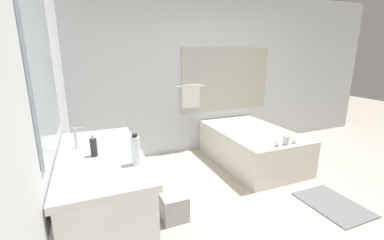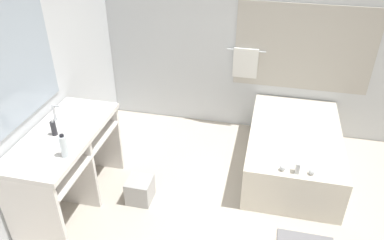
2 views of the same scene
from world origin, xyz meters
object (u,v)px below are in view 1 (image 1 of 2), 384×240
object	(u,v)px
water_bottle_1	(135,150)
soap_dispenser	(94,147)
waste_bin	(174,207)
bathtub	(251,144)

from	to	relation	value
water_bottle_1	soap_dispenser	bearing A→B (deg)	133.94
water_bottle_1	soap_dispenser	world-z (taller)	water_bottle_1
soap_dispenser	waste_bin	xyz separation A→B (m)	(0.72, 0.24, -0.85)
water_bottle_1	waste_bin	world-z (taller)	water_bottle_1
bathtub	soap_dispenser	distance (m)	2.69
water_bottle_1	waste_bin	xyz separation A→B (m)	(0.45, 0.52, -0.88)
bathtub	water_bottle_1	xyz separation A→B (m)	(-2.05, -1.45, 0.73)
waste_bin	soap_dispenser	bearing A→B (deg)	-161.82
bathtub	waste_bin	distance (m)	1.86
bathtub	water_bottle_1	size ratio (longest dim) A/B	7.39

